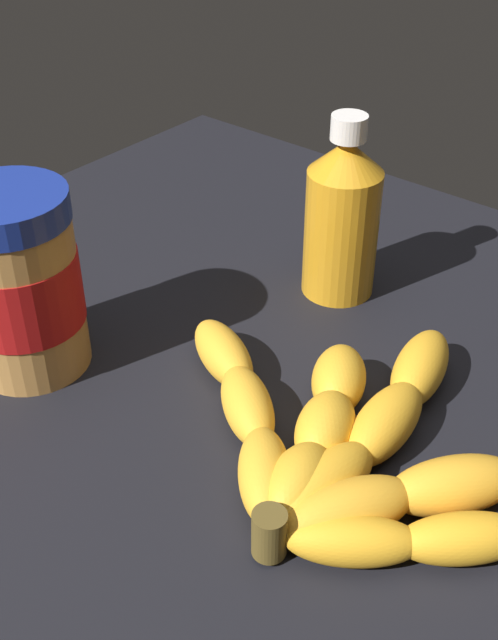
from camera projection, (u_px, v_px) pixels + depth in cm
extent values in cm
cube|color=black|center=(285.00, 410.00, 56.83)|extent=(79.39, 69.79, 3.63)
ellipsoid|color=gold|center=(352.00, 541.00, 43.40)|extent=(7.92, 6.96, 2.95)
ellipsoid|color=gold|center=(464.00, 538.00, 43.51)|extent=(7.51, 7.52, 2.95)
ellipsoid|color=gold|center=(349.00, 510.00, 44.79)|extent=(7.18, 8.95, 3.49)
ellipsoid|color=gold|center=(454.00, 485.00, 46.31)|extent=(7.87, 8.71, 3.49)
ellipsoid|color=gold|center=(325.00, 486.00, 46.30)|extent=(3.97, 8.53, 3.44)
ellipsoid|color=gold|center=(384.00, 425.00, 50.49)|extent=(4.16, 8.60, 3.44)
ellipsoid|color=gold|center=(420.00, 368.00, 55.15)|extent=(5.32, 8.91, 3.44)
ellipsoid|color=gold|center=(299.00, 484.00, 46.29)|extent=(5.02, 6.96, 3.69)
ellipsoid|color=gold|center=(325.00, 429.00, 50.05)|extent=(5.67, 7.18, 3.69)
ellipsoid|color=gold|center=(339.00, 379.00, 53.98)|extent=(6.23, 7.28, 3.69)
ellipsoid|color=gold|center=(265.00, 474.00, 47.18)|extent=(7.45, 7.79, 3.21)
ellipsoid|color=gold|center=(251.00, 407.00, 52.04)|extent=(7.99, 7.13, 3.21)
ellipsoid|color=gold|center=(223.00, 353.00, 56.67)|extent=(8.22, 6.20, 3.21)
cylinder|color=brown|center=(269.00, 533.00, 43.39)|extent=(2.00, 2.00, 3.00)
cylinder|color=#BF8442|center=(22.00, 295.00, 55.21)|extent=(8.37, 8.37, 11.69)
cylinder|color=#B71414|center=(20.00, 288.00, 54.87)|extent=(8.53, 8.53, 5.26)
cylinder|color=navy|center=(4.00, 207.00, 51.23)|extent=(8.55, 8.55, 1.94)
cylinder|color=orange|center=(341.00, 233.00, 63.36)|extent=(5.94, 5.94, 10.62)
cone|color=orange|center=(347.00, 156.00, 59.50)|extent=(5.94, 5.94, 2.61)
cylinder|color=white|center=(349.00, 127.00, 58.19)|extent=(2.76, 2.76, 1.88)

